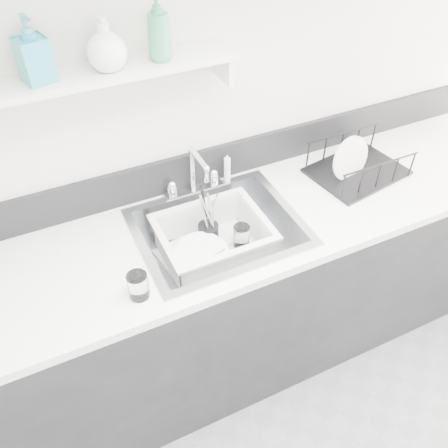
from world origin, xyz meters
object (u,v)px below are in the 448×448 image
wash_tub (213,241)px  dish_rack (359,160)px  counter_run (219,301)px  sink (219,244)px

wash_tub → dish_rack: (0.73, 0.05, 0.15)m
counter_run → dish_rack: dish_rack is taller
wash_tub → counter_run: bearing=-48.6°
counter_run → wash_tub: (-0.02, 0.02, 0.38)m
counter_run → wash_tub: 0.38m
wash_tub → dish_rack: bearing=3.6°
sink → dish_rack: 0.73m
sink → dish_rack: size_ratio=1.59×
sink → wash_tub: size_ratio=1.48×
wash_tub → sink: bearing=-48.6°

